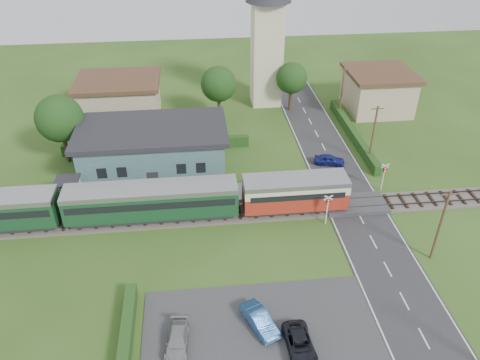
{
  "coord_description": "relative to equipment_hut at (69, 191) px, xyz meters",
  "views": [
    {
      "loc": [
        -5.37,
        -34.07,
        27.79
      ],
      "look_at": [
        -1.26,
        4.0,
        2.6
      ],
      "focal_mm": 35.0,
      "sensor_mm": 36.0,
      "label": 1
    }
  ],
  "objects": [
    {
      "name": "pedestrian_far",
      "position": [
        2.93,
        -0.54,
        -0.39
      ],
      "size": [
        0.96,
        1.07,
        1.81
      ],
      "primitive_type": "imported",
      "rotation": [
        0.0,
        0.0,
        1.94
      ],
      "color": "gray",
      "rests_on": "platform"
    },
    {
      "name": "car_on_road",
      "position": [
        27.59,
        4.85,
        -1.11
      ],
      "size": [
        3.66,
        2.25,
        1.16
      ],
      "primitive_type": "imported",
      "rotation": [
        0.0,
        0.0,
        1.3
      ],
      "color": "navy",
      "rests_on": "road"
    },
    {
      "name": "station_building",
      "position": [
        8.0,
        5.79,
        0.95
      ],
      "size": [
        16.0,
        9.0,
        5.3
      ],
      "color": "#3B6268",
      "rests_on": "ground"
    },
    {
      "name": "streetlamp_west",
      "position": [
        -4.0,
        14.8,
        1.29
      ],
      "size": [
        0.3,
        0.3,
        5.15
      ],
      "color": "#3F3F47",
      "rests_on": "ground"
    },
    {
      "name": "church_tower",
      "position": [
        23.0,
        22.8,
        8.48
      ],
      "size": [
        6.0,
        6.0,
        17.6
      ],
      "color": "beige",
      "rests_on": "ground"
    },
    {
      "name": "utility_pole_b",
      "position": [
        32.2,
        -11.2,
        1.88
      ],
      "size": [
        1.4,
        0.22,
        7.0
      ],
      "color": "#473321",
      "rests_on": "ground"
    },
    {
      "name": "tree_c",
      "position": [
        26.0,
        19.8,
        2.91
      ],
      "size": [
        4.2,
        4.2,
        6.78
      ],
      "color": "#332316",
      "rests_on": "ground"
    },
    {
      "name": "house_west",
      "position": [
        3.0,
        19.8,
        1.04
      ],
      "size": [
        10.8,
        8.8,
        5.5
      ],
      "color": "tan",
      "rests_on": "ground"
    },
    {
      "name": "equipment_hut",
      "position": [
        0.0,
        0.0,
        0.0
      ],
      "size": [
        2.3,
        2.3,
        2.55
      ],
      "color": "beige",
      "rests_on": "platform"
    },
    {
      "name": "car_park",
      "position": [
        16.5,
        -17.2,
        -1.71
      ],
      "size": [
        17.0,
        9.0,
        0.08
      ],
      "primitive_type": "cube",
      "color": "#333335",
      "rests_on": "ground"
    },
    {
      "name": "hedge_roadside",
      "position": [
        32.2,
        10.8,
        -1.15
      ],
      "size": [
        0.8,
        18.0,
        1.2
      ],
      "primitive_type": "cube",
      "color": "#193814",
      "rests_on": "ground"
    },
    {
      "name": "car_park_silver",
      "position": [
        10.55,
        -17.96,
        -1.13
      ],
      "size": [
        1.89,
        3.86,
        1.08
      ],
      "primitive_type": "imported",
      "rotation": [
        0.0,
        0.0,
        -0.1
      ],
      "color": "#979797",
      "rests_on": "car_park"
    },
    {
      "name": "streetlamp_east",
      "position": [
        34.0,
        21.8,
        1.29
      ],
      "size": [
        0.3,
        0.3,
        5.15
      ],
      "color": "#3F3F47",
      "rests_on": "ground"
    },
    {
      "name": "railway_track",
      "position": [
        18.0,
        -3.2,
        -1.64
      ],
      "size": [
        76.0,
        3.2,
        0.49
      ],
      "color": "#4C443D",
      "rests_on": "ground"
    },
    {
      "name": "ground",
      "position": [
        18.0,
        -5.2,
        -1.75
      ],
      "size": [
        120.0,
        120.0,
        0.0
      ],
      "primitive_type": "plane",
      "color": "#2D4C19"
    },
    {
      "name": "crossing_deck",
      "position": [
        28.0,
        -3.2,
        -1.52
      ],
      "size": [
        6.2,
        3.4,
        0.45
      ],
      "primitive_type": "cube",
      "color": "#333335",
      "rests_on": "ground"
    },
    {
      "name": "hedge_carpark",
      "position": [
        7.0,
        -17.2,
        -1.15
      ],
      "size": [
        0.8,
        9.0,
        1.2
      ],
      "primitive_type": "cube",
      "color": "#193814",
      "rests_on": "ground"
    },
    {
      "name": "tree_b",
      "position": [
        16.0,
        17.8,
        3.27
      ],
      "size": [
        4.6,
        4.6,
        7.34
      ],
      "color": "#332316",
      "rests_on": "ground"
    },
    {
      "name": "utility_pole_d",
      "position": [
        32.2,
        16.8,
        1.88
      ],
      "size": [
        1.4,
        0.22,
        7.0
      ],
      "color": "#473321",
      "rests_on": "ground"
    },
    {
      "name": "house_east",
      "position": [
        38.0,
        18.8,
        1.05
      ],
      "size": [
        8.8,
        8.8,
        5.5
      ],
      "color": "tan",
      "rests_on": "ground"
    },
    {
      "name": "platform",
      "position": [
        8.0,
        0.0,
        -1.52
      ],
      "size": [
        30.0,
        3.0,
        0.45
      ],
      "primitive_type": "cube",
      "color": "gray",
      "rests_on": "ground"
    },
    {
      "name": "crossing_signal_near",
      "position": [
        24.4,
        -5.61,
        0.39
      ],
      "size": [
        0.84,
        0.28,
        3.28
      ],
      "color": "silver",
      "rests_on": "ground"
    },
    {
      "name": "car_park_dark",
      "position": [
        18.95,
        -19.15,
        -1.12
      ],
      "size": [
        2.02,
        4.02,
        1.09
      ],
      "primitive_type": "imported",
      "rotation": [
        0.0,
        0.0,
        0.05
      ],
      "color": "black",
      "rests_on": "car_park"
    },
    {
      "name": "car_park_blue",
      "position": [
        16.48,
        -16.85,
        -1.05
      ],
      "size": [
        2.68,
        3.94,
        1.23
      ],
      "primitive_type": "imported",
      "rotation": [
        0.0,
        0.0,
        0.41
      ],
      "color": "#2C5B9E",
      "rests_on": "car_park"
    },
    {
      "name": "crossing_signal_far",
      "position": [
        31.6,
        -0.81,
        0.39
      ],
      "size": [
        0.84,
        0.28,
        3.28
      ],
      "color": "silver",
      "rests_on": "ground"
    },
    {
      "name": "hedge_station",
      "position": [
        8.0,
        10.3,
        -1.1
      ],
      "size": [
        22.0,
        0.8,
        1.3
      ],
      "primitive_type": "cube",
      "color": "#193814",
      "rests_on": "ground"
    },
    {
      "name": "train",
      "position": [
        5.06,
        -3.2,
        0.43
      ],
      "size": [
        43.2,
        2.9,
        3.4
      ],
      "color": "#232328",
      "rests_on": "ground"
    },
    {
      "name": "road",
      "position": [
        28.0,
        -5.2,
        -1.72
      ],
      "size": [
        6.0,
        70.0,
        0.05
      ],
      "primitive_type": "cube",
      "color": "#28282B",
      "rests_on": "ground"
    },
    {
      "name": "pedestrian_near",
      "position": [
        14.06,
        0.08,
        -0.49
      ],
      "size": [
        0.65,
        0.48,
        1.61
      ],
      "primitive_type": "imported",
      "rotation": [
        0.0,
        0.0,
        2.96
      ],
      "color": "gray",
      "rests_on": "platform"
    },
    {
      "name": "tree_a",
      "position": [
        -2.0,
        8.8,
        3.63
      ],
      "size": [
        5.2,
        5.2,
        8.0
      ],
      "color": "#332316",
      "rests_on": "ground"
    },
    {
      "name": "utility_pole_c",
      "position": [
        32.2,
        4.8,
        1.88
      ],
      "size": [
        1.4,
        0.22,
        7.0
      ],
      "color": "#473321",
      "rests_on": "ground"
    }
  ]
}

